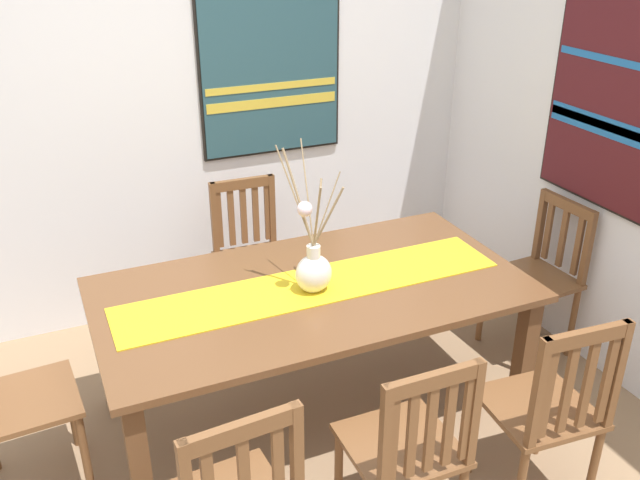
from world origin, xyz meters
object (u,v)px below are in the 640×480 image
(chair_0, at_px, (8,397))
(chair_1, at_px, (539,274))
(chair_4, at_px, (549,408))
(dining_table, at_px, (312,302))
(painting_on_side_wall, at_px, (629,84))
(chair_3, at_px, (251,253))
(centerpiece_vase, at_px, (313,266))
(chair_5, at_px, (409,448))
(painting_on_back_wall, at_px, (271,72))

(chair_0, bearing_deg, chair_1, 0.00)
(chair_1, distance_m, chair_4, 1.23)
(dining_table, height_order, chair_0, chair_0)
(chair_0, bearing_deg, painting_on_side_wall, -3.65)
(chair_3, relative_size, chair_4, 0.96)
(centerpiece_vase, distance_m, chair_1, 1.47)
(painting_on_side_wall, bearing_deg, chair_1, 135.88)
(centerpiece_vase, bearing_deg, dining_table, 71.57)
(chair_3, distance_m, chair_5, 1.82)
(chair_0, height_order, chair_3, chair_0)
(dining_table, height_order, centerpiece_vase, centerpiece_vase)
(chair_4, bearing_deg, painting_on_back_wall, 99.03)
(chair_3, height_order, painting_on_side_wall, painting_on_side_wall)
(centerpiece_vase, xyz_separation_m, chair_5, (0.02, -0.87, -0.36))
(dining_table, distance_m, chair_5, 0.93)
(chair_5, xyz_separation_m, painting_on_back_wall, (0.28, 2.21, 0.97))
(chair_4, height_order, painting_on_side_wall, painting_on_side_wall)
(chair_5, bearing_deg, chair_0, 146.06)
(dining_table, xyz_separation_m, chair_5, (0.01, -0.91, -0.15))
(chair_3, bearing_deg, chair_1, -32.21)
(chair_4, bearing_deg, dining_table, 124.11)
(chair_3, height_order, chair_5, chair_5)
(chair_4, distance_m, chair_5, 0.64)
(chair_1, bearing_deg, centerpiece_vase, -177.58)
(chair_1, xyz_separation_m, chair_5, (-1.40, -0.93, 0.02))
(centerpiece_vase, distance_m, chair_4, 1.18)
(chair_0, distance_m, painting_on_side_wall, 3.17)
(centerpiece_vase, height_order, painting_on_side_wall, painting_on_side_wall)
(chair_5, relative_size, painting_on_back_wall, 0.92)
(chair_4, bearing_deg, painting_on_side_wall, 39.06)
(chair_0, bearing_deg, centerpiece_vase, -2.51)
(dining_table, bearing_deg, chair_4, -55.89)
(dining_table, bearing_deg, painting_on_side_wall, -6.14)
(dining_table, distance_m, chair_4, 1.16)
(centerpiece_vase, bearing_deg, chair_3, 89.77)
(chair_5, distance_m, painting_on_back_wall, 2.43)
(chair_4, bearing_deg, chair_3, 109.37)
(chair_3, distance_m, painting_on_back_wall, 1.09)
(centerpiece_vase, distance_m, chair_5, 0.94)
(dining_table, distance_m, painting_on_back_wall, 1.56)
(chair_0, distance_m, chair_3, 1.63)
(chair_1, height_order, chair_5, chair_5)
(centerpiece_vase, relative_size, chair_0, 0.73)
(painting_on_back_wall, bearing_deg, chair_5, -97.19)
(chair_0, relative_size, chair_5, 1.02)
(chair_4, relative_size, painting_on_side_wall, 0.73)
(dining_table, relative_size, chair_4, 2.13)
(dining_table, distance_m, chair_1, 1.41)
(chair_3, bearing_deg, dining_table, -89.35)
(chair_3, relative_size, painting_on_side_wall, 0.70)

